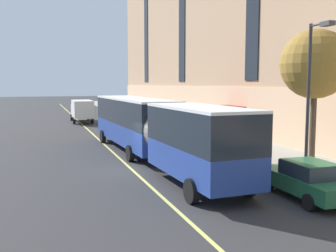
# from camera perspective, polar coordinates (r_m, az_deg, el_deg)

# --- Properties ---
(ground_plane) EXTENTS (260.00, 260.00, 0.00)m
(ground_plane) POSITION_cam_1_polar(r_m,az_deg,el_deg) (21.71, -4.38, -6.28)
(ground_plane) COLOR #303033
(sidewalk) EXTENTS (5.38, 160.00, 0.15)m
(sidewalk) POSITION_cam_1_polar(r_m,az_deg,el_deg) (27.89, 12.50, -3.47)
(sidewalk) COLOR #9E9B93
(sidewalk) RESTS_ON ground
(city_bus) EXTENTS (3.67, 20.66, 3.68)m
(city_bus) POSITION_cam_1_polar(r_m,az_deg,el_deg) (23.69, -2.44, 0.01)
(city_bus) COLOR navy
(city_bus) RESTS_ON ground
(parked_car_white_0) EXTENTS (1.91, 4.21, 1.56)m
(parked_car_white_0) POSITION_cam_1_polar(r_m,az_deg,el_deg) (24.71, 6.57, -2.93)
(parked_car_white_0) COLOR silver
(parked_car_white_0) RESTS_ON ground
(parked_car_green_1) EXTENTS (2.12, 4.27, 1.56)m
(parked_car_green_1) POSITION_cam_1_polar(r_m,az_deg,el_deg) (43.18, -4.41, 0.98)
(parked_car_green_1) COLOR #23603D
(parked_car_green_1) RESTS_ON ground
(parked_car_green_2) EXTENTS (2.09, 4.73, 1.56)m
(parked_car_green_2) POSITION_cam_1_polar(r_m,az_deg,el_deg) (17.10, 19.49, -7.34)
(parked_car_green_2) COLOR #23603D
(parked_car_green_2) RESTS_ON ground
(parked_car_darkgray_4) EXTENTS (1.95, 4.47, 1.56)m
(parked_car_darkgray_4) POSITION_cam_1_polar(r_m,az_deg,el_deg) (54.23, -7.23, 2.01)
(parked_car_darkgray_4) COLOR #4C4C51
(parked_car_darkgray_4) RESTS_ON ground
(parked_car_red_6) EXTENTS (2.12, 4.74, 1.56)m
(parked_car_red_6) POSITION_cam_1_polar(r_m,az_deg,el_deg) (32.86, 0.15, -0.63)
(parked_car_red_6) COLOR #B21E19
(parked_car_red_6) RESTS_ON ground
(box_truck) EXTENTS (2.43, 7.23, 2.70)m
(box_truck) POSITION_cam_1_polar(r_m,az_deg,el_deg) (48.33, -12.39, 2.36)
(box_truck) COLOR silver
(box_truck) RESTS_ON ground
(street_tree_mid_block) EXTENTS (3.66, 3.66, 7.38)m
(street_tree_mid_block) POSITION_cam_1_polar(r_m,az_deg,el_deg) (22.29, 20.57, 8.34)
(street_tree_mid_block) COLOR brown
(street_tree_mid_block) RESTS_ON sidewalk
(street_lamp) EXTENTS (0.36, 1.48, 7.27)m
(street_lamp) POSITION_cam_1_polar(r_m,az_deg,el_deg) (19.45, 20.15, 5.50)
(street_lamp) COLOR #2D2D30
(street_lamp) RESTS_ON sidewalk
(lane_centerline) EXTENTS (0.16, 140.00, 0.01)m
(lane_centerline) POSITION_cam_1_polar(r_m,az_deg,el_deg) (24.50, -6.85, -4.86)
(lane_centerline) COLOR #E0D66B
(lane_centerline) RESTS_ON ground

